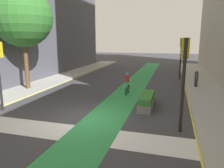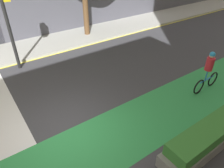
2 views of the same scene
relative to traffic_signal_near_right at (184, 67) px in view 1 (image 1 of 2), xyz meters
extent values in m
plane|color=#38383D|center=(-5.26, 0.31, -3.12)|extent=(120.00, 120.00, 0.00)
cube|color=#2D8C47|center=(-4.03, 0.31, -3.12)|extent=(2.40, 60.00, 0.01)
cube|color=silver|center=(-5.26, -1.69, -3.12)|extent=(12.00, 1.80, 0.01)
cube|color=yellow|center=(0.74, 0.31, -3.12)|extent=(0.16, 60.00, 0.01)
cylinder|color=black|center=(0.00, -0.12, -0.89)|extent=(0.16, 0.16, 4.47)
cube|color=gold|center=(0.00, 0.08, 0.87)|extent=(0.35, 0.28, 0.95)
sphere|color=red|center=(0.00, 0.22, 1.17)|extent=(0.20, 0.20, 0.20)
sphere|color=#4C380C|center=(0.00, 0.22, 0.87)|extent=(0.20, 0.20, 0.20)
sphere|color=#0C3814|center=(0.00, 0.22, 0.57)|extent=(0.20, 0.20, 0.20)
sphere|color=red|center=(-10.73, 0.53, 0.95)|extent=(0.20, 0.20, 0.20)
sphere|color=#4C380C|center=(-10.73, 0.53, 0.65)|extent=(0.20, 0.20, 0.20)
sphere|color=#0C3814|center=(-10.73, 0.53, 0.35)|extent=(0.20, 0.20, 0.20)
cylinder|color=black|center=(0.29, 14.37, -0.86)|extent=(0.16, 0.16, 4.53)
cube|color=gold|center=(0.29, 14.57, 0.93)|extent=(0.35, 0.28, 0.95)
sphere|color=red|center=(0.29, 14.71, 1.23)|extent=(0.20, 0.20, 0.20)
sphere|color=#4C380C|center=(0.29, 14.71, 0.93)|extent=(0.20, 0.20, 0.20)
sphere|color=#0C3814|center=(0.29, 14.71, 0.63)|extent=(0.20, 0.20, 0.20)
torus|color=black|center=(-3.98, 6.87, -2.78)|extent=(0.07, 0.68, 0.68)
torus|color=black|center=(-3.95, 5.82, -2.78)|extent=(0.07, 0.68, 0.68)
cylinder|color=#2672BF|center=(-3.96, 6.34, -2.60)|extent=(0.08, 0.95, 0.06)
cylinder|color=#2672BF|center=(-3.96, 6.19, -2.33)|extent=(0.05, 0.05, 0.50)
cylinder|color=red|center=(-3.96, 6.19, -1.81)|extent=(0.32, 0.32, 0.55)
sphere|color=beige|center=(-3.96, 6.19, -1.42)|extent=(0.22, 0.22, 0.22)
sphere|color=#268CCC|center=(-3.96, 6.19, -1.38)|extent=(0.23, 0.23, 0.23)
cylinder|color=#262638|center=(1.63, 10.23, -2.61)|extent=(0.28, 0.28, 0.72)
cylinder|color=#3F3F47|center=(1.63, 10.23, -1.93)|extent=(0.34, 0.34, 0.64)
sphere|color=beige|center=(1.63, 10.23, -1.51)|extent=(0.21, 0.21, 0.21)
cylinder|color=brown|center=(-12.72, 5.38, -0.81)|extent=(0.36, 0.36, 4.33)
sphere|color=#2D6B28|center=(-12.72, 5.38, 3.08)|extent=(4.92, 4.92, 4.92)
cube|color=slate|center=(-2.03, 3.38, -2.90)|extent=(0.83, 3.23, 0.45)
cube|color=#33722D|center=(-2.03, 3.38, -2.47)|extent=(0.75, 2.91, 0.40)
camera|label=1|loc=(-0.51, -10.34, 1.27)|focal=34.31mm
camera|label=2|loc=(-0.06, -1.47, 2.26)|focal=33.82mm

